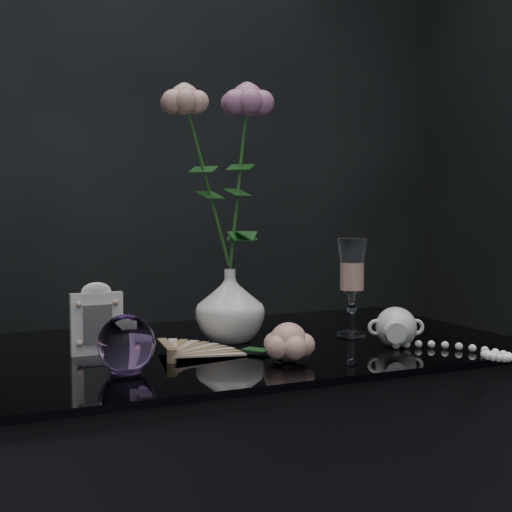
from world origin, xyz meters
name	(u,v)px	position (x,y,z in m)	size (l,w,h in m)	color
vase	(230,305)	(0.02, 0.08, 0.83)	(0.13, 0.13, 0.13)	white
wine_glass	(352,287)	(0.26, 0.03, 0.85)	(0.06, 0.06, 0.19)	white
picture_frame	(97,318)	(-0.22, 0.07, 0.82)	(0.09, 0.07, 0.12)	white
paperweight	(126,343)	(-0.21, -0.08, 0.81)	(0.09, 0.09, 0.09)	#B885D8
paper_fan	(172,354)	(-0.13, -0.05, 0.78)	(0.25, 0.20, 0.03)	beige
loose_rose	(288,342)	(0.04, -0.11, 0.79)	(0.14, 0.18, 0.06)	#EEAA99
pearl_jar	(396,325)	(0.27, -0.08, 0.80)	(0.25, 0.26, 0.07)	white
roses	(223,164)	(0.01, 0.08, 1.08)	(0.21, 0.11, 0.39)	#E8A397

